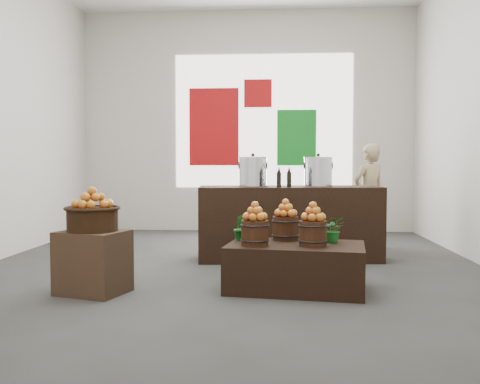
# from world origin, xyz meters

# --- Properties ---
(ground) EXTENTS (7.00, 7.00, 0.00)m
(ground) POSITION_xyz_m (0.00, 0.00, 0.00)
(ground) COLOR #383836
(ground) RESTS_ON ground
(back_wall) EXTENTS (6.00, 0.04, 4.00)m
(back_wall) POSITION_xyz_m (0.00, 3.50, 2.00)
(back_wall) COLOR beige
(back_wall) RESTS_ON ground
(back_opening) EXTENTS (3.20, 0.02, 2.40)m
(back_opening) POSITION_xyz_m (0.30, 3.48, 2.00)
(back_opening) COLOR white
(back_opening) RESTS_ON back_wall
(deco_red_left) EXTENTS (0.90, 0.04, 1.40)m
(deco_red_left) POSITION_xyz_m (-0.60, 3.47, 1.90)
(deco_red_left) COLOR #A30C0E
(deco_red_left) RESTS_ON back_wall
(deco_green_right) EXTENTS (0.70, 0.04, 1.00)m
(deco_green_right) POSITION_xyz_m (0.90, 3.47, 1.70)
(deco_green_right) COLOR #11731E
(deco_green_right) RESTS_ON back_wall
(deco_red_upper) EXTENTS (0.50, 0.04, 0.50)m
(deco_red_upper) POSITION_xyz_m (0.20, 3.47, 2.50)
(deco_red_upper) COLOR #A30C0E
(deco_red_upper) RESTS_ON back_wall
(crate) EXTENTS (0.71, 0.64, 0.59)m
(crate) POSITION_xyz_m (-1.20, -1.35, 0.30)
(crate) COLOR #4E3524
(crate) RESTS_ON ground
(wicker_basket) EXTENTS (0.47, 0.47, 0.22)m
(wicker_basket) POSITION_xyz_m (-1.20, -1.35, 0.70)
(wicker_basket) COLOR black
(wicker_basket) RESTS_ON crate
(apples_in_basket) EXTENTS (0.37, 0.37, 0.20)m
(apples_in_basket) POSITION_xyz_m (-1.20, -1.35, 0.91)
(apples_in_basket) COLOR maroon
(apples_in_basket) RESTS_ON wicker_basket
(display_table) EXTENTS (1.40, 0.97, 0.45)m
(display_table) POSITION_xyz_m (0.72, -1.09, 0.23)
(display_table) COLOR black
(display_table) RESTS_ON ground
(apple_bucket_front_left) EXTENTS (0.26, 0.26, 0.24)m
(apple_bucket_front_left) POSITION_xyz_m (0.33, -1.22, 0.57)
(apple_bucket_front_left) COLOR #38200F
(apple_bucket_front_left) RESTS_ON display_table
(apples_in_bucket_front_left) EXTENTS (0.20, 0.20, 0.17)m
(apples_in_bucket_front_left) POSITION_xyz_m (0.33, -1.22, 0.78)
(apples_in_bucket_front_left) COLOR maroon
(apples_in_bucket_front_left) RESTS_ON apple_bucket_front_left
(apple_bucket_front_right) EXTENTS (0.26, 0.26, 0.24)m
(apple_bucket_front_right) POSITION_xyz_m (0.87, -1.22, 0.57)
(apple_bucket_front_right) COLOR #38200F
(apple_bucket_front_right) RESTS_ON display_table
(apples_in_bucket_front_right) EXTENTS (0.20, 0.20, 0.17)m
(apples_in_bucket_front_right) POSITION_xyz_m (0.87, -1.22, 0.78)
(apples_in_bucket_front_right) COLOR maroon
(apples_in_bucket_front_right) RESTS_ON apple_bucket_front_right
(apple_bucket_rear) EXTENTS (0.26, 0.26, 0.24)m
(apple_bucket_rear) POSITION_xyz_m (0.62, -0.84, 0.57)
(apple_bucket_rear) COLOR #38200F
(apple_bucket_rear) RESTS_ON display_table
(apples_in_bucket_rear) EXTENTS (0.20, 0.20, 0.17)m
(apples_in_bucket_rear) POSITION_xyz_m (0.62, -0.84, 0.78)
(apples_in_bucket_rear) COLOR maroon
(apples_in_bucket_rear) RESTS_ON apple_bucket_rear
(herb_garnish_right) EXTENTS (0.25, 0.22, 0.26)m
(herb_garnish_right) POSITION_xyz_m (1.09, -0.97, 0.58)
(herb_garnish_right) COLOR #135E1A
(herb_garnish_right) RESTS_ON display_table
(herb_garnish_left) EXTENTS (0.17, 0.15, 0.26)m
(herb_garnish_left) POSITION_xyz_m (0.17, -0.90, 0.58)
(herb_garnish_left) COLOR #135E1A
(herb_garnish_left) RESTS_ON display_table
(counter) EXTENTS (2.35, 0.92, 0.94)m
(counter) POSITION_xyz_m (0.70, 0.58, 0.47)
(counter) COLOR black
(counter) RESTS_ON ground
(stock_pot_left) EXTENTS (0.35, 0.35, 0.35)m
(stock_pot_left) POSITION_xyz_m (0.23, 0.55, 1.12)
(stock_pot_left) COLOR silver
(stock_pot_left) RESTS_ON counter
(stock_pot_center) EXTENTS (0.35, 0.35, 0.35)m
(stock_pot_center) POSITION_xyz_m (1.06, 0.61, 1.12)
(stock_pot_center) COLOR silver
(stock_pot_center) RESTS_ON counter
(oil_cruets) EXTENTS (0.17, 0.08, 0.26)m
(oil_cruets) POSITION_xyz_m (0.72, 0.36, 1.07)
(oil_cruets) COLOR black
(oil_cruets) RESTS_ON counter
(shopper) EXTENTS (0.66, 0.61, 1.52)m
(shopper) POSITION_xyz_m (1.90, 1.70, 0.76)
(shopper) COLOR tan
(shopper) RESTS_ON ground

